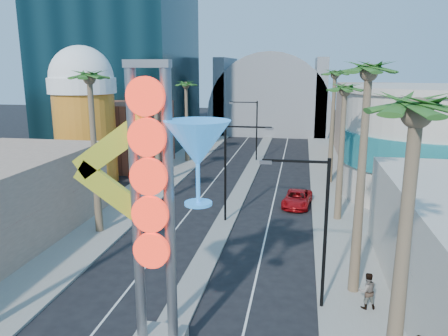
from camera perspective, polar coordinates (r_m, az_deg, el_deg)
sidewalk_west at (r=51.92m, az=-7.31°, el=-0.66°), size 5.00×100.00×0.15m
sidewalk_east at (r=49.75m, az=14.08°, el=-1.56°), size 5.00×100.00×0.15m
median at (r=52.85m, az=3.55°, el=-0.34°), size 1.60×84.00×0.15m
brick_filler_west at (r=56.16m, az=-12.87°, el=4.23°), size 10.00×10.00×8.00m
filler_east at (r=62.36m, az=19.56°, el=5.59°), size 10.00×20.00×10.00m
beer_mug at (r=48.96m, az=-17.83°, el=7.22°), size 7.00×7.00×14.50m
turquoise_building at (r=45.33m, az=25.63°, el=2.83°), size 16.60×16.60×10.60m
canopy at (r=85.66m, az=6.26°, el=7.62°), size 22.00×16.00×22.00m
neon_sign at (r=17.53m, az=-6.88°, el=-3.50°), size 6.53×2.60×12.55m
streetlight_0 at (r=34.31m, az=1.07°, el=0.59°), size 3.79×0.25×8.00m
streetlight_1 at (r=57.92m, az=3.77°, el=5.67°), size 3.79×0.25×8.00m
streetlight_2 at (r=22.38m, az=11.97°, el=-6.67°), size 3.45×0.25×8.00m
palm_1 at (r=32.68m, az=-17.10°, el=9.93°), size 2.40×2.40×12.70m
palm_2 at (r=45.65m, az=-8.94°, el=9.37°), size 2.40×2.40×11.20m
palm_3 at (r=57.12m, az=-4.99°, el=10.18°), size 2.40×2.40×11.20m
palm_4 at (r=13.60m, az=23.63°, el=3.96°), size 2.40×2.40×12.20m
palm_5 at (r=23.33m, az=18.26°, el=9.93°), size 2.40×2.40×13.20m
palm_6 at (r=35.31m, az=15.48°, el=8.77°), size 2.40×2.40×11.70m
palm_7 at (r=47.22m, az=14.26°, el=10.88°), size 2.40×2.40×12.70m
red_pickup at (r=40.01m, az=9.54°, el=-3.97°), size 2.92×5.24×1.39m
pedestrian_b at (r=24.31m, az=18.18°, el=-14.98°), size 1.08×0.92×1.93m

